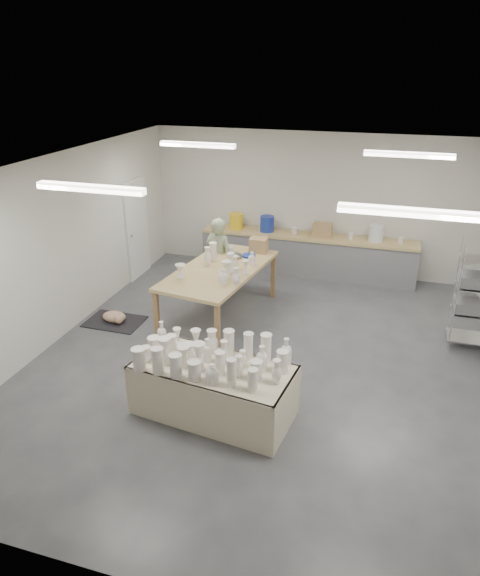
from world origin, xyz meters
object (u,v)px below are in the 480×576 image
(potter, at_px, (219,258))
(red_stool, at_px, (224,280))
(work_table, at_px, (224,268))
(drying_table, at_px, (213,385))

(potter, xyz_separation_m, red_stool, (-0.00, 0.27, -0.56))
(work_table, height_order, potter, potter)
(drying_table, distance_m, work_table, 2.89)
(work_table, distance_m, red_stool, 1.29)
(potter, bearing_deg, drying_table, 120.50)
(red_stool, bearing_deg, work_table, -71.13)
(drying_table, xyz_separation_m, work_table, (-0.76, 2.74, 0.51))
(work_table, relative_size, red_stool, 8.01)
(work_table, xyz_separation_m, potter, (-0.35, 0.76, -0.13))
(work_table, relative_size, potter, 1.66)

